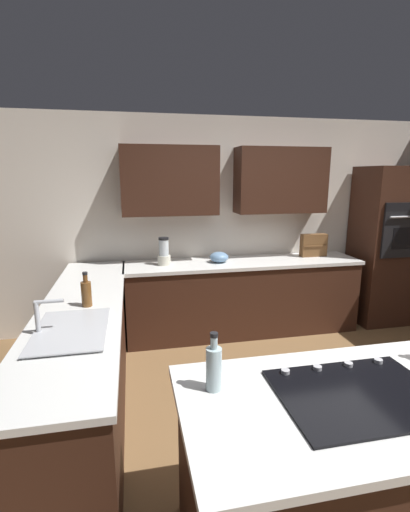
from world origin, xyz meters
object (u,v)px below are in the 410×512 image
object	(u,v)px
cooktop	(359,393)
blender	(164,253)
dish_soap_bottle	(86,293)
mixing_bowl	(219,257)
oil_bottle	(214,367)
wall_oven	(387,246)
sink_unit	(70,329)
spice_rack	(314,245)

from	to	relation	value
cooktop	blender	size ratio (longest dim) A/B	2.38
dish_soap_bottle	blender	bearing A→B (deg)	-120.47
mixing_bowl	blender	bearing A→B (deg)	-0.00
mixing_bowl	oil_bottle	xyz separation A→B (m)	(0.65, 2.53, 0.06)
wall_oven	sink_unit	bearing A→B (deg)	24.74
oil_bottle	blender	bearing A→B (deg)	-89.89
mixing_bowl	wall_oven	bearing A→B (deg)	179.78
cooktop	mixing_bowl	xyz separation A→B (m)	(0.01, -2.71, 0.05)
wall_oven	sink_unit	xyz separation A→B (m)	(3.68, 1.70, -0.09)
sink_unit	mixing_bowl	xyz separation A→B (m)	(-1.43, -1.70, 0.04)
spice_rack	sink_unit	bearing A→B (deg)	33.60
cooktop	oil_bottle	xyz separation A→B (m)	(0.66, -0.18, 0.11)
spice_rack	blender	bearing A→B (deg)	2.28
sink_unit	blender	size ratio (longest dim) A/B	2.19
dish_soap_bottle	spice_rack	bearing A→B (deg)	-153.62
sink_unit	dish_soap_bottle	world-z (taller)	dish_soap_bottle
cooktop	blender	bearing A→B (deg)	-76.26
blender	dish_soap_bottle	world-z (taller)	blender
blender	dish_soap_bottle	bearing A→B (deg)	59.53
wall_oven	dish_soap_bottle	distance (m)	3.82
mixing_bowl	dish_soap_bottle	bearing A→B (deg)	41.77
wall_oven	spice_rack	bearing A→B (deg)	-4.81
blender	cooktop	bearing A→B (deg)	103.74
cooktop	dish_soap_bottle	world-z (taller)	dish_soap_bottle
cooktop	dish_soap_bottle	xyz separation A→B (m)	(1.38, -1.49, 0.10)
wall_oven	oil_bottle	size ratio (longest dim) A/B	6.88
sink_unit	blender	xyz separation A→B (m)	(-0.78, -1.70, 0.12)
wall_oven	blender	world-z (taller)	wall_oven
cooktop	oil_bottle	bearing A→B (deg)	-15.39
mixing_bowl	oil_bottle	world-z (taller)	oil_bottle
wall_oven	mixing_bowl	xyz separation A→B (m)	(2.25, -0.01, -0.05)
wall_oven	dish_soap_bottle	xyz separation A→B (m)	(3.62, 1.22, -0.00)
blender	mixing_bowl	world-z (taller)	blender
wall_oven	cooktop	bearing A→B (deg)	50.41
wall_oven	sink_unit	distance (m)	4.05
wall_oven	blender	bearing A→B (deg)	-0.17
sink_unit	dish_soap_bottle	xyz separation A→B (m)	(-0.06, -0.48, 0.09)
wall_oven	mixing_bowl	size ratio (longest dim) A/B	9.02
spice_rack	dish_soap_bottle	bearing A→B (deg)	26.38
sink_unit	blender	bearing A→B (deg)	-114.56
wall_oven	dish_soap_bottle	world-z (taller)	wall_oven
sink_unit	spice_rack	size ratio (longest dim) A/B	2.10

